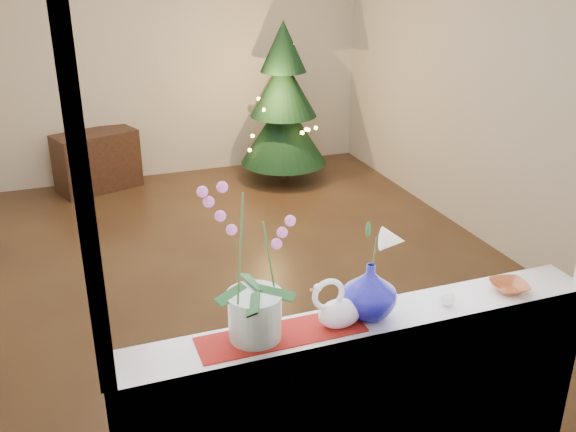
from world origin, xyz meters
The scene contains 16 objects.
ground centered at (0.00, 0.00, 0.00)m, with size 5.00×5.00×0.00m, color #352015.
wall_back centered at (0.00, 2.50, 1.35)m, with size 4.50×0.10×2.70m, color beige.
wall_front centered at (0.00, -2.50, 1.35)m, with size 4.50×0.10×2.70m, color beige.
wall_right centered at (2.25, 0.00, 1.35)m, with size 0.10×5.00×2.70m, color beige.
window_apron centered at (0.00, -2.46, 0.44)m, with size 2.20×0.08×0.88m, color white.
windowsill centered at (0.00, -2.37, 0.90)m, with size 2.20×0.26×0.04m, color white.
window_frame centered at (0.00, -2.47, 1.70)m, with size 2.22×0.06×1.60m, color white, non-canonical shape.
runner centered at (-0.38, -2.37, 0.92)m, with size 0.70×0.20×0.01m, color maroon.
orchid_pot centered at (-0.49, -2.35, 1.26)m, with size 0.23×0.23×0.68m, color silver, non-canonical shape.
swan centered at (-0.13, -2.39, 1.03)m, with size 0.26×0.12×0.22m, color white, non-canonical shape.
blue_vase centered at (0.02, -2.36, 1.06)m, with size 0.27×0.27×0.28m, color #0C0B70.
lily centered at (0.02, -2.36, 1.31)m, with size 0.16×0.09×0.21m, color white, non-canonical shape.
paperweight centered at (0.39, -2.40, 0.95)m, with size 0.07×0.07×0.07m, color white.
amber_dish centered at (0.73, -2.39, 0.94)m, with size 0.14×0.14×0.04m, color #984520.
xmas_tree centered at (1.15, 1.86, 0.85)m, with size 0.93×0.93×1.70m, color black, non-canonical shape.
side_table centered at (-0.79, 2.25, 0.31)m, with size 0.82×0.41×0.62m, color black.
Camera 1 is at (-1.12, -4.47, 2.39)m, focal length 40.00 mm.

